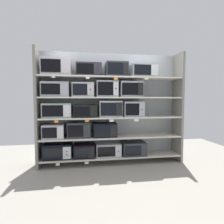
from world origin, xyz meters
TOP-DOWN VIEW (x-y plane):
  - ground at (0.00, -1.00)m, footprint 6.95×6.00m
  - back_panel at (0.00, 0.25)m, footprint 3.15×0.04m
  - upright_left at (-1.50, 0.00)m, footprint 0.05×0.45m
  - upright_right at (1.50, 0.00)m, footprint 0.05×0.45m
  - shelf_0 at (0.00, 0.00)m, footprint 2.95×0.45m
  - microwave_0 at (-1.13, -0.00)m, footprint 0.57×0.41m
  - microwave_1 at (-0.60, -0.00)m, footprint 0.43×0.40m
  - microwave_2 at (-0.08, -0.00)m, footprint 0.53×0.35m
  - microwave_3 at (0.47, -0.00)m, footprint 0.51×0.43m
  - price_tag_0 at (-1.11, -0.23)m, footprint 0.07×0.00m
  - price_tag_1 at (-0.55, -0.23)m, footprint 0.08×0.00m
  - shelf_1 at (0.00, 0.00)m, footprint 2.95×0.45m
  - microwave_4 at (-1.20, -0.00)m, footprint 0.42×0.40m
  - microwave_5 at (-0.70, -0.00)m, footprint 0.47×0.34m
  - microwave_6 at (-0.16, -0.00)m, footprint 0.49×0.37m
  - shelf_2 at (0.00, 0.00)m, footprint 2.95×0.45m
  - microwave_7 at (-1.13, -0.00)m, footprint 0.57×0.35m
  - microwave_8 at (-0.56, -0.00)m, footprint 0.47×0.37m
  - microwave_9 at (-0.04, -0.00)m, footprint 0.47×0.37m
  - microwave_10 at (0.45, -0.00)m, footprint 0.43×0.38m
  - price_tag_2 at (-1.12, -0.23)m, footprint 0.07×0.00m
  - price_tag_3 at (-0.54, -0.23)m, footprint 0.08×0.00m
  - price_tag_4 at (-0.05, -0.23)m, footprint 0.08×0.00m
  - price_tag_5 at (0.47, -0.23)m, footprint 0.09×0.00m
  - shelf_3 at (0.00, 0.00)m, footprint 2.95×0.45m
  - microwave_11 at (-1.15, -0.00)m, footprint 0.53×0.43m
  - microwave_12 at (-0.61, -0.00)m, footprint 0.44×0.37m
  - microwave_13 at (-0.12, -0.00)m, footprint 0.44×0.42m
  - microwave_14 at (0.40, -0.00)m, footprint 0.48×0.39m
  - shelf_4 at (0.00, 0.00)m, footprint 2.95×0.45m
  - microwave_15 at (-1.13, -0.00)m, footprint 0.57×0.38m
  - microwave_16 at (-0.49, -0.00)m, footprint 0.51×0.36m
  - microwave_17 at (0.09, -0.00)m, footprint 0.45×0.41m
  - microwave_18 at (0.68, -0.00)m, footprint 0.54×0.36m
  - price_tag_6 at (-1.16, -0.23)m, footprint 0.07×0.00m
  - price_tag_7 at (-0.52, -0.23)m, footprint 0.07×0.00m
  - price_tag_8 at (0.04, -0.23)m, footprint 0.08×0.00m
  - price_tag_9 at (0.68, -0.23)m, footprint 0.08×0.00m

SIDE VIEW (x-z plane):
  - ground at x=0.00m, z-range -0.02..0.00m
  - price_tag_1 at x=-0.55m, z-range 0.08..0.13m
  - price_tag_0 at x=-1.11m, z-range 0.08..0.13m
  - shelf_0 at x=0.00m, z-range 0.13..0.16m
  - microwave_2 at x=-0.08m, z-range 0.16..0.43m
  - microwave_1 at x=-0.60m, z-range 0.16..0.44m
  - microwave_3 at x=0.47m, z-range 0.16..0.44m
  - microwave_0 at x=-1.13m, z-range 0.16..0.47m
  - shelf_1 at x=0.00m, z-range 0.55..0.58m
  - microwave_4 at x=-1.20m, z-range 0.58..0.87m
  - microwave_6 at x=-0.16m, z-range 0.58..0.87m
  - microwave_5 at x=-0.70m, z-range 0.58..0.90m
  - price_tag_4 at x=-0.05m, z-range 0.92..0.97m
  - price_tag_5 at x=0.47m, z-range 0.92..0.97m
  - price_tag_2 at x=-1.12m, z-range 0.93..0.97m
  - price_tag_3 at x=-0.54m, z-range 0.93..0.97m
  - shelf_2 at x=0.00m, z-range 0.97..1.00m
  - microwave_8 at x=-0.56m, z-range 1.00..1.27m
  - microwave_7 at x=-1.13m, z-range 1.00..1.29m
  - microwave_10 at x=0.45m, z-range 1.00..1.33m
  - microwave_9 at x=-0.04m, z-range 1.00..1.34m
  - back_panel at x=0.00m, z-range 0.00..2.39m
  - upright_left at x=-1.50m, z-range 0.00..2.39m
  - upright_right at x=1.50m, z-range 0.00..2.39m
  - shelf_3 at x=0.00m, z-range 1.40..1.43m
  - microwave_12 at x=-0.61m, z-range 1.43..1.71m
  - microwave_11 at x=-1.15m, z-range 1.43..1.72m
  - microwave_14 at x=0.40m, z-range 1.43..1.75m
  - microwave_13 at x=-0.12m, z-range 1.43..1.75m
  - price_tag_8 at x=0.04m, z-range 1.76..1.81m
  - price_tag_7 at x=-0.52m, z-range 1.77..1.81m
  - price_tag_9 at x=0.68m, z-range 1.78..1.81m
  - price_tag_6 at x=-1.16m, z-range 1.78..1.81m
  - shelf_4 at x=0.00m, z-range 1.82..1.85m
  - microwave_16 at x=-0.49m, z-range 1.85..2.11m
  - microwave_18 at x=0.68m, z-range 1.85..2.12m
  - microwave_17 at x=0.09m, z-range 1.85..2.14m
  - microwave_15 at x=-1.13m, z-range 1.85..2.18m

